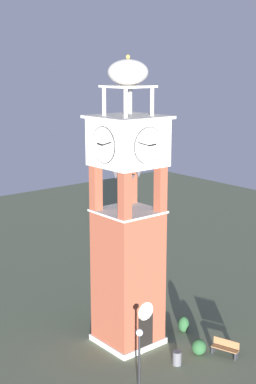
# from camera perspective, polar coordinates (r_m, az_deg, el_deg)

# --- Properties ---
(ground) EXTENTS (80.00, 80.00, 0.00)m
(ground) POSITION_cam_1_polar(r_m,az_deg,el_deg) (35.82, 0.00, -14.79)
(ground) COLOR #5B664C
(clock_tower) EXTENTS (3.80, 3.80, 17.07)m
(clock_tower) POSITION_cam_1_polar(r_m,az_deg,el_deg) (33.14, 0.00, -3.97)
(clock_tower) COLOR brown
(clock_tower) RESTS_ON ground
(park_bench) EXTENTS (0.90, 1.66, 0.95)m
(park_bench) POSITION_cam_1_polar(r_m,az_deg,el_deg) (34.56, 9.78, -15.19)
(park_bench) COLOR brown
(park_bench) RESTS_ON ground
(lamp_post) EXTENTS (0.36, 0.36, 3.74)m
(lamp_post) POSITION_cam_1_polar(r_m,az_deg,el_deg) (29.41, 1.15, -15.63)
(lamp_post) COLOR black
(lamp_post) RESTS_ON ground
(trash_bin) EXTENTS (0.52, 0.52, 0.80)m
(trash_bin) POSITION_cam_1_polar(r_m,az_deg,el_deg) (33.33, 4.96, -16.32)
(trash_bin) COLOR #4C4C51
(trash_bin) RESTS_ON ground
(shrub_near_entry) EXTENTS (0.71, 0.71, 1.04)m
(shrub_near_entry) POSITION_cam_1_polar(r_m,az_deg,el_deg) (36.86, 5.62, -13.12)
(shrub_near_entry) COLOR #234C28
(shrub_near_entry) RESTS_ON ground
(shrub_left_of_tower) EXTENTS (0.86, 0.86, 0.93)m
(shrub_left_of_tower) POSITION_cam_1_polar(r_m,az_deg,el_deg) (34.45, 7.16, -15.23)
(shrub_left_of_tower) COLOR #234C28
(shrub_left_of_tower) RESTS_ON ground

